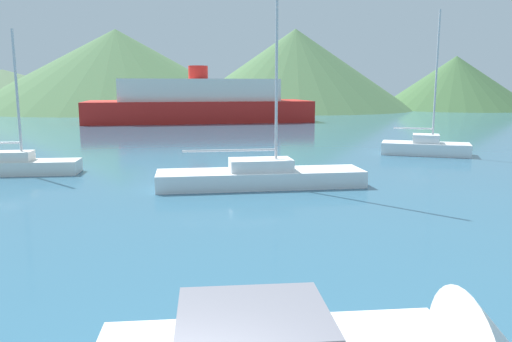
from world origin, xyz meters
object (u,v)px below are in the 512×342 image
sailboat_inner (261,175)px  ferry_distant (199,103)px  sailboat_outer (425,147)px  sailboat_middle (13,165)px

sailboat_inner → ferry_distant: (-8.86, 40.37, 1.80)m
sailboat_outer → ferry_distant: bearing=138.3°
ferry_distant → sailboat_middle: bearing=-108.6°
sailboat_outer → ferry_distant: 35.36m
sailboat_inner → sailboat_middle: size_ratio=1.59×
sailboat_middle → sailboat_outer: bearing=11.0°
sailboat_middle → sailboat_inner: bearing=-20.4°
sailboat_inner → sailboat_outer: size_ratio=1.25×
sailboat_inner → sailboat_outer: sailboat_inner is taller
sailboat_inner → sailboat_outer: (10.23, 10.66, 0.03)m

